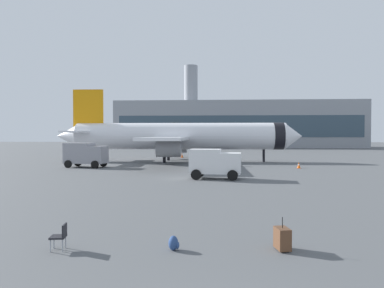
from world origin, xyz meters
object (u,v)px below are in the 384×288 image
at_px(airplane_at_gate, 179,136).
at_px(traveller_backpack, 174,243).
at_px(safety_cone_near, 299,165).
at_px(cargo_van, 215,162).
at_px(safety_cone_mid, 182,155).
at_px(gate_chair, 60,235).
at_px(service_truck, 85,154).
at_px(rolling_suitcase, 282,238).

xyz_separation_m(airplane_at_gate, traveller_backpack, (3.92, -39.79, -3.42)).
bearing_deg(traveller_backpack, safety_cone_near, 69.96).
distance_m(cargo_van, traveller_backpack, 19.59).
height_order(cargo_van, safety_cone_mid, cargo_van).
bearing_deg(gate_chair, service_truck, 108.88).
xyz_separation_m(service_truck, traveller_backpack, (14.03, -29.86, -1.37)).
height_order(service_truck, traveller_backpack, service_truck).
bearing_deg(airplane_at_gate, traveller_backpack, -84.37).
bearing_deg(safety_cone_near, cargo_van, -132.22).
bearing_deg(service_truck, safety_cone_mid, 63.46).
bearing_deg(airplane_at_gate, safety_cone_near, -32.73).
relative_size(service_truck, safety_cone_near, 7.16).
bearing_deg(rolling_suitcase, safety_cone_mid, 99.11).
distance_m(service_truck, traveller_backpack, 33.02).
height_order(safety_cone_near, gate_chair, gate_chair).
bearing_deg(airplane_at_gate, gate_chair, -89.74).
height_order(service_truck, rolling_suitcase, service_truck).
relative_size(service_truck, cargo_van, 1.10).
height_order(service_truck, cargo_van, service_truck).
relative_size(service_truck, rolling_suitcase, 4.57).
bearing_deg(traveller_backpack, gate_chair, -176.62).
xyz_separation_m(airplane_at_gate, gate_chair, (0.18, -40.01, -3.16)).
xyz_separation_m(cargo_van, safety_cone_near, (9.69, 10.68, -1.10)).
height_order(safety_cone_mid, traveller_backpack, safety_cone_mid).
xyz_separation_m(cargo_van, traveller_backpack, (-1.32, -19.51, -1.22)).
bearing_deg(rolling_suitcase, service_truck, 120.74).
distance_m(service_truck, safety_cone_mid, 21.82).
relative_size(safety_cone_mid, rolling_suitcase, 0.73).
relative_size(cargo_van, gate_chair, 5.32).
distance_m(safety_cone_mid, rolling_suitcase, 49.73).
relative_size(airplane_at_gate, cargo_van, 7.79).
relative_size(safety_cone_near, gate_chair, 0.82).
distance_m(safety_cone_mid, traveller_backpack, 49.53).
bearing_deg(traveller_backpack, service_truck, 115.17).
bearing_deg(cargo_van, airplane_at_gate, 104.50).
bearing_deg(safety_cone_near, rolling_suitcase, -103.94).
bearing_deg(service_truck, gate_chair, -71.12).
height_order(airplane_at_gate, service_truck, airplane_at_gate).
distance_m(airplane_at_gate, rolling_suitcase, 40.38).
bearing_deg(rolling_suitcase, cargo_van, 96.68).
bearing_deg(gate_chair, airplane_at_gate, 90.26).
xyz_separation_m(airplane_at_gate, rolling_suitcase, (7.50, -39.54, -3.27)).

